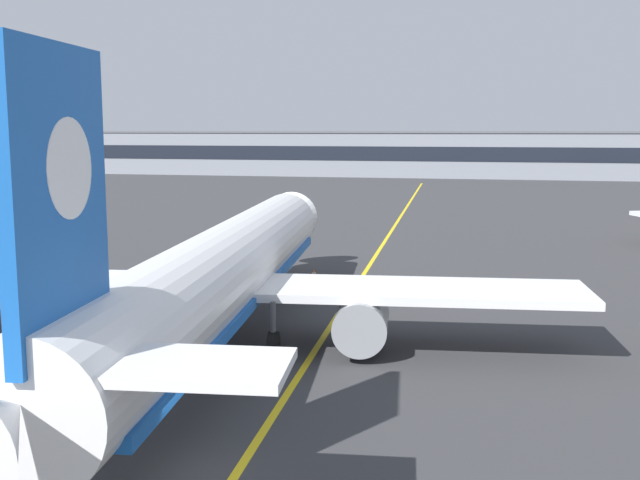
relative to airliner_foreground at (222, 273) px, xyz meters
name	(u,v)px	position (x,y,z in m)	size (l,w,h in m)	color
ground_plane	(177,479)	(3.25, -12.65, -3.37)	(400.00, 400.00, 0.00)	#353538
taxiway_centreline	(361,278)	(3.25, 17.35, -3.37)	(0.30, 180.00, 0.01)	yellow
airliner_foreground	(222,273)	(0.00, 0.00, 0.00)	(32.34, 41.50, 11.65)	white
safety_cone_by_nose_gear	(314,274)	(0.18, 16.76, -3.11)	(0.44, 0.44, 0.55)	orange
terminal_building	(469,154)	(6.08, 126.92, 1.27)	(163.94, 12.40, 9.27)	gray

